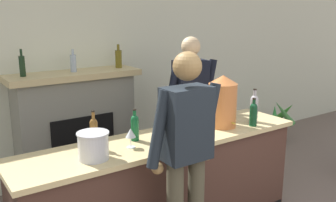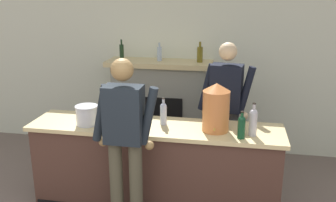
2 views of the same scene
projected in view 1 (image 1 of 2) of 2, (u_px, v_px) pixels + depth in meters
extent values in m
cube|color=beige|center=(103.00, 67.00, 4.76)|extent=(12.00, 0.07, 2.75)
cube|color=#452B22|center=(165.00, 190.00, 3.44)|extent=(2.66, 0.56, 0.93)
cube|color=#CEB77C|center=(165.00, 140.00, 3.32)|extent=(2.73, 0.63, 0.04)
cube|color=gray|center=(76.00, 133.00, 4.45)|extent=(1.35, 0.44, 1.32)
cube|color=black|center=(85.00, 152.00, 4.31)|extent=(0.74, 0.02, 0.85)
cube|color=#CEB77C|center=(74.00, 75.00, 4.27)|extent=(1.51, 0.52, 0.07)
cylinder|color=black|center=(22.00, 66.00, 3.93)|extent=(0.06, 0.06, 0.22)
cylinder|color=black|center=(21.00, 52.00, 3.90)|extent=(0.02, 0.02, 0.07)
cylinder|color=#9FB1BF|center=(73.00, 63.00, 4.25)|extent=(0.07, 0.07, 0.19)
cylinder|color=#9FB1BF|center=(73.00, 52.00, 4.22)|extent=(0.03, 0.03, 0.06)
cylinder|color=brown|center=(119.00, 59.00, 4.56)|extent=(0.08, 0.08, 0.21)
cylinder|color=brown|center=(118.00, 47.00, 4.53)|extent=(0.03, 0.03, 0.07)
cylinder|color=#4E4339|center=(279.00, 132.00, 6.14)|extent=(0.26, 0.26, 0.28)
cylinder|color=#332319|center=(279.00, 125.00, 6.11)|extent=(0.23, 0.23, 0.02)
cone|color=green|center=(285.00, 112.00, 6.13)|extent=(0.12, 0.36, 0.38)
cone|color=green|center=(275.00, 114.00, 6.09)|extent=(0.26, 0.25, 0.31)
cone|color=#488F44|center=(284.00, 113.00, 5.92)|extent=(0.40, 0.29, 0.45)
cube|color=black|center=(187.00, 124.00, 2.73)|extent=(0.36, 0.22, 0.55)
cylinder|color=black|center=(209.00, 119.00, 2.87)|extent=(0.20, 0.08, 0.57)
sphere|color=olive|center=(206.00, 155.00, 2.96)|extent=(0.09, 0.09, 0.09)
cylinder|color=black|center=(159.00, 129.00, 2.62)|extent=(0.20, 0.08, 0.57)
sphere|color=olive|center=(157.00, 168.00, 2.71)|extent=(0.09, 0.09, 0.09)
sphere|color=olive|center=(187.00, 66.00, 2.63)|extent=(0.21, 0.21, 0.21)
cylinder|color=#3B3F40|center=(182.00, 153.00, 4.25)|extent=(0.13, 0.13, 1.00)
cube|color=black|center=(184.00, 193.00, 4.30)|extent=(0.13, 0.25, 0.07)
cylinder|color=#3B3F40|center=(197.00, 150.00, 4.34)|extent=(0.13, 0.13, 1.00)
cube|color=black|center=(199.00, 189.00, 4.38)|extent=(0.13, 0.25, 0.07)
cube|color=black|center=(190.00, 85.00, 4.11)|extent=(0.39, 0.27, 0.55)
cylinder|color=black|center=(172.00, 88.00, 4.00)|extent=(0.20, 0.08, 0.57)
sphere|color=#D3B183|center=(173.00, 115.00, 4.05)|extent=(0.09, 0.09, 0.09)
cylinder|color=black|center=(209.00, 84.00, 4.20)|extent=(0.20, 0.08, 0.57)
sphere|color=#D3B183|center=(209.00, 110.00, 4.25)|extent=(0.09, 0.09, 0.09)
sphere|color=#D3B183|center=(191.00, 46.00, 4.02)|extent=(0.21, 0.21, 0.21)
cylinder|color=#BF6C36|center=(222.00, 105.00, 3.60)|extent=(0.27, 0.27, 0.42)
cone|color=#BF6C36|center=(223.00, 79.00, 3.55)|extent=(0.28, 0.28, 0.08)
cylinder|color=#B29333|center=(233.00, 123.00, 3.51)|extent=(0.02, 0.04, 0.02)
cylinder|color=silver|center=(93.00, 147.00, 2.81)|extent=(0.23, 0.23, 0.20)
cylinder|color=silver|center=(93.00, 133.00, 2.79)|extent=(0.24, 0.24, 0.01)
cylinder|color=#0F3A20|center=(253.00, 116.00, 3.65)|extent=(0.07, 0.07, 0.19)
sphere|color=#0F3A20|center=(254.00, 107.00, 3.62)|extent=(0.07, 0.07, 0.07)
cylinder|color=#0F3A20|center=(254.00, 103.00, 3.61)|extent=(0.03, 0.03, 0.07)
cylinder|color=black|center=(254.00, 99.00, 3.60)|extent=(0.03, 0.03, 0.01)
cylinder|color=#ABA6AC|center=(254.00, 110.00, 3.78)|extent=(0.08, 0.08, 0.24)
sphere|color=#ABA6AC|center=(255.00, 99.00, 3.75)|extent=(0.08, 0.08, 0.08)
cylinder|color=#ABA6AC|center=(255.00, 95.00, 3.74)|extent=(0.03, 0.03, 0.09)
cylinder|color=black|center=(255.00, 89.00, 3.73)|extent=(0.04, 0.04, 0.01)
cylinder|color=#9FA5BD|center=(170.00, 124.00, 3.38)|extent=(0.07, 0.07, 0.21)
sphere|color=#9FA5BD|center=(170.00, 113.00, 3.36)|extent=(0.07, 0.07, 0.07)
cylinder|color=#9FA5BD|center=(170.00, 108.00, 3.35)|extent=(0.03, 0.03, 0.08)
cylinder|color=black|center=(170.00, 103.00, 3.34)|extent=(0.03, 0.03, 0.01)
cylinder|color=#13562C|center=(135.00, 130.00, 3.23)|extent=(0.07, 0.07, 0.19)
sphere|color=#13562C|center=(135.00, 119.00, 3.20)|extent=(0.07, 0.07, 0.07)
cylinder|color=#13562C|center=(135.00, 115.00, 3.20)|extent=(0.03, 0.03, 0.08)
cylinder|color=black|center=(135.00, 110.00, 3.19)|extent=(0.03, 0.03, 0.01)
cylinder|color=brown|center=(94.00, 135.00, 3.04)|extent=(0.06, 0.06, 0.22)
sphere|color=brown|center=(93.00, 122.00, 3.01)|extent=(0.06, 0.06, 0.06)
cylinder|color=brown|center=(93.00, 117.00, 3.00)|extent=(0.03, 0.03, 0.09)
cylinder|color=black|center=(93.00, 111.00, 2.99)|extent=(0.03, 0.03, 0.01)
cylinder|color=silver|center=(161.00, 142.00, 3.20)|extent=(0.06, 0.06, 0.01)
cylinder|color=silver|center=(161.00, 137.00, 3.18)|extent=(0.01, 0.01, 0.09)
cone|color=silver|center=(161.00, 128.00, 3.16)|extent=(0.08, 0.08, 0.08)
cylinder|color=silver|center=(131.00, 147.00, 3.08)|extent=(0.07, 0.07, 0.01)
cylinder|color=silver|center=(131.00, 142.00, 3.07)|extent=(0.01, 0.01, 0.08)
cone|color=silver|center=(131.00, 133.00, 3.05)|extent=(0.08, 0.08, 0.07)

